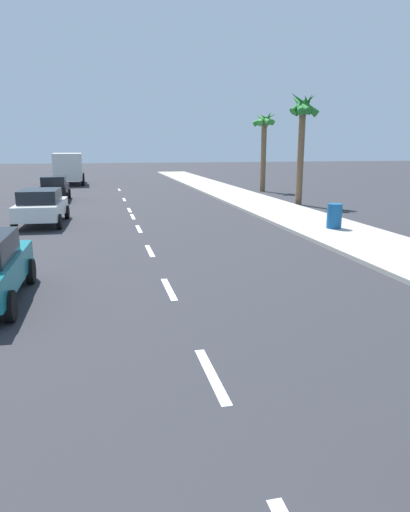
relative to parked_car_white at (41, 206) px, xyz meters
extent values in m
plane|color=#2D2D33|center=(4.10, -2.46, -0.84)|extent=(160.00, 160.00, 0.00)
cube|color=#B2ADA3|center=(11.84, -0.46, -0.77)|extent=(3.60, 80.00, 0.14)
cube|color=white|center=(4.10, -15.23, -0.84)|extent=(0.16, 1.80, 0.01)
cube|color=white|center=(4.10, -10.77, -0.84)|extent=(0.16, 1.80, 0.01)
cube|color=white|center=(4.10, -6.44, -0.84)|extent=(0.16, 1.80, 0.01)
cube|color=white|center=(4.10, -2.15, -0.84)|extent=(0.16, 1.80, 0.01)
cube|color=white|center=(4.10, 1.40, -0.84)|extent=(0.16, 1.80, 0.01)
cube|color=white|center=(4.10, 3.89, -0.84)|extent=(0.16, 1.80, 0.01)
cube|color=white|center=(4.10, 9.12, -0.84)|extent=(0.16, 1.80, 0.01)
cube|color=white|center=(4.10, 16.25, -0.84)|extent=(0.16, 1.80, 0.01)
cylinder|color=black|center=(0.75, -9.50, -0.52)|extent=(0.19, 0.64, 0.64)
cylinder|color=black|center=(0.71, -12.19, -0.52)|extent=(0.19, 0.64, 0.64)
cube|color=white|center=(0.00, 0.06, -0.15)|extent=(2.01, 4.38, 0.64)
cube|color=black|center=(-0.01, -0.16, 0.45)|extent=(1.69, 2.31, 0.56)
cylinder|color=black|center=(-0.83, 1.56, -0.52)|extent=(0.21, 0.65, 0.64)
cylinder|color=black|center=(0.97, 1.48, -0.52)|extent=(0.21, 0.65, 0.64)
cylinder|color=black|center=(-0.97, -1.36, -0.52)|extent=(0.21, 0.65, 0.64)
cylinder|color=black|center=(0.83, -1.44, -0.52)|extent=(0.21, 0.65, 0.64)
cube|color=black|center=(-0.24, 9.42, -0.15)|extent=(1.62, 3.83, 0.64)
cube|color=black|center=(-0.24, 9.23, 0.45)|extent=(1.42, 1.99, 0.56)
cylinder|color=black|center=(-1.05, 10.71, -0.52)|extent=(0.18, 0.64, 0.64)
cylinder|color=black|center=(0.55, 10.72, -0.52)|extent=(0.18, 0.64, 0.64)
cylinder|color=black|center=(-1.04, 8.12, -0.52)|extent=(0.18, 0.64, 0.64)
cylinder|color=black|center=(0.57, 8.13, -0.52)|extent=(0.18, 0.64, 0.64)
cube|color=beige|center=(-0.15, 24.89, 0.36)|extent=(2.45, 2.39, 1.40)
cube|color=silver|center=(-0.08, 21.90, 0.81)|extent=(2.49, 4.21, 2.30)
cylinder|color=black|center=(-1.35, 24.74, -0.39)|extent=(0.30, 0.91, 0.90)
cylinder|color=black|center=(1.05, 24.79, -0.39)|extent=(0.30, 0.91, 0.90)
cylinder|color=black|center=(-1.26, 20.84, -0.39)|extent=(0.30, 0.91, 0.90)
cylinder|color=black|center=(1.14, 20.89, -0.39)|extent=(0.30, 0.91, 0.90)
cylinder|color=brown|center=(14.12, 4.05, 2.11)|extent=(0.38, 0.38, 5.90)
cone|color=#1E6B28|center=(14.37, 4.02, 4.91)|extent=(0.60, 1.59, 1.31)
cone|color=#1E6B28|center=(14.30, 4.23, 4.91)|extent=(1.25, 1.30, 1.43)
cone|color=#1E6B28|center=(14.06, 4.29, 4.91)|extent=(1.39, 0.76, 1.25)
cone|color=#1E6B28|center=(13.89, 4.13, 4.91)|extent=(0.85, 1.80, 1.42)
cone|color=#1E6B28|center=(13.89, 3.97, 4.91)|extent=(0.87, 1.67, 1.37)
cone|color=#1E6B28|center=(14.08, 3.81, 4.91)|extent=(1.80, 0.76, 1.53)
cone|color=#1E6B28|center=(14.29, 3.87, 4.91)|extent=(1.18, 1.12, 1.29)
cylinder|color=brown|center=(14.87, 12.45, 1.93)|extent=(0.40, 0.40, 5.54)
cone|color=#2D8433|center=(15.12, 12.43, 4.55)|extent=(0.51, 1.58, 1.32)
cone|color=#2D8433|center=(14.96, 12.68, 4.55)|extent=(1.83, 1.10, 1.18)
cone|color=#2D8433|center=(14.67, 12.60, 4.55)|extent=(1.17, 1.53, 1.26)
cone|color=#2D8433|center=(14.67, 12.30, 4.55)|extent=(1.11, 1.54, 1.17)
cone|color=#2D8433|center=(14.95, 12.21, 4.55)|extent=(1.51, 0.94, 0.98)
cylinder|color=#14518C|center=(11.86, -4.51, -0.20)|extent=(0.60, 0.60, 1.00)
camera|label=1|loc=(2.57, -21.48, 2.58)|focal=32.25mm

